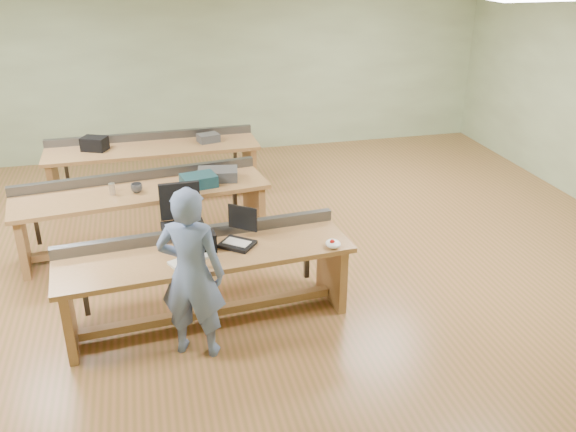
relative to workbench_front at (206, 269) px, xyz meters
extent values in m
plane|color=brown|center=(0.51, 1.17, -0.55)|extent=(10.00, 10.00, 0.00)
cube|color=#A3BA8D|center=(0.51, 5.17, 0.95)|extent=(10.00, 0.04, 3.00)
cube|color=#A3BA8D|center=(0.51, -2.83, 0.95)|extent=(10.00, 0.04, 3.00)
cube|color=#A26E44|center=(0.00, -0.04, 0.17)|extent=(2.81, 0.97, 0.05)
cube|color=#A26E44|center=(-1.27, -0.15, -0.20)|extent=(0.13, 0.64, 0.70)
cube|color=#A26E44|center=(1.28, 0.07, -0.20)|extent=(0.13, 0.64, 0.70)
cube|color=#A26E44|center=(0.00, -0.04, -0.45)|extent=(2.45, 0.31, 0.08)
cube|color=#4A4C51|center=(-0.02, 0.29, 0.25)|extent=(2.75, 0.31, 0.11)
cube|color=#A26E44|center=(-0.54, 1.70, 0.17)|extent=(3.00, 1.15, 0.05)
cube|color=#A26E44|center=(-1.89, 1.53, -0.20)|extent=(0.17, 0.69, 0.70)
cube|color=#A26E44|center=(0.82, 1.87, -0.20)|extent=(0.17, 0.69, 0.70)
cube|color=#A26E44|center=(-0.54, 1.70, -0.45)|extent=(2.62, 0.43, 0.08)
cube|color=#4A4C51|center=(-0.58, 2.05, 0.25)|extent=(2.91, 0.45, 0.11)
cube|color=#A26E44|center=(-0.35, 3.31, 0.17)|extent=(2.97, 0.84, 0.05)
cube|color=#A26E44|center=(-1.72, 3.29, -0.20)|extent=(0.09, 0.69, 0.70)
cube|color=#A26E44|center=(1.03, 3.34, -0.20)|extent=(0.09, 0.69, 0.70)
cube|color=#A26E44|center=(-0.35, 3.31, -0.45)|extent=(2.65, 0.15, 0.08)
cube|color=#4A4C51|center=(-0.36, 3.67, 0.25)|extent=(2.95, 0.14, 0.11)
imported|color=#6476A3|center=(-0.17, -0.49, 0.25)|extent=(0.68, 0.57, 1.60)
cube|color=black|center=(0.31, 0.03, 0.21)|extent=(0.40, 0.39, 0.03)
cube|color=black|center=(0.39, 0.13, 0.44)|extent=(0.25, 0.20, 0.24)
cube|color=beige|center=(-0.14, -0.15, 0.21)|extent=(0.46, 0.31, 0.03)
ellipsoid|color=white|center=(1.19, -0.21, 0.23)|extent=(0.19, 0.21, 0.07)
cube|color=black|center=(-0.03, 0.00, 0.29)|extent=(0.28, 0.19, 0.18)
cylinder|color=black|center=(-0.13, 0.98, -0.31)|extent=(0.07, 0.07, 0.49)
cube|color=black|center=(-0.13, 0.98, -0.04)|extent=(0.48, 0.48, 0.07)
cube|color=black|center=(-0.14, 1.21, 0.22)|extent=(0.45, 0.07, 0.42)
cylinder|color=black|center=(-0.13, 0.98, -0.52)|extent=(0.55, 0.55, 0.07)
cube|color=#13343D|center=(0.12, 1.66, 0.27)|extent=(0.45, 0.37, 0.14)
cube|color=#3A3A3C|center=(0.37, 1.83, 0.26)|extent=(0.52, 0.38, 0.13)
imported|color=#3A3A3C|center=(-0.59, 1.64, 0.25)|extent=(0.16, 0.16, 0.11)
cylinder|color=#BABABF|center=(-0.87, 1.64, 0.26)|extent=(0.08, 0.08, 0.13)
cube|color=black|center=(-1.13, 3.35, 0.29)|extent=(0.39, 0.35, 0.19)
cube|color=#3A3A3C|center=(0.44, 3.36, 0.25)|extent=(0.34, 0.28, 0.12)
camera|label=1|loc=(-0.45, -5.09, 2.86)|focal=38.00mm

